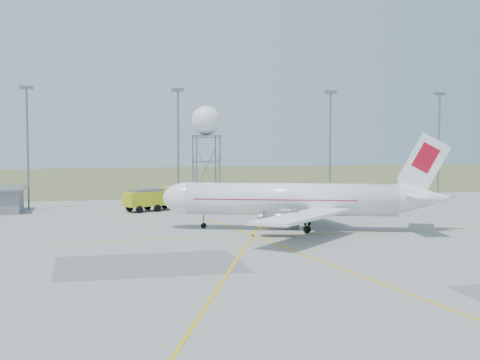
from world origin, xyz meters
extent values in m
plane|color=#969691|center=(0.00, 0.00, 0.00)|extent=(400.00, 400.00, 0.00)
cube|color=brown|center=(0.00, 140.00, 0.01)|extent=(400.00, 120.00, 0.03)
cylinder|color=gray|center=(-35.00, 66.00, 10.00)|extent=(0.36, 0.36, 20.00)
cube|color=gray|center=(-35.00, 66.00, 20.20)|extent=(2.20, 0.50, 0.60)
cylinder|color=gray|center=(-10.00, 66.00, 10.00)|extent=(0.36, 0.36, 20.00)
cube|color=gray|center=(-10.00, 66.00, 20.20)|extent=(2.20, 0.50, 0.60)
cylinder|color=gray|center=(18.00, 66.00, 10.00)|extent=(0.36, 0.36, 20.00)
cube|color=gray|center=(18.00, 66.00, 20.20)|extent=(2.20, 0.50, 0.60)
cylinder|color=gray|center=(40.00, 66.00, 10.00)|extent=(0.36, 0.36, 20.00)
cube|color=gray|center=(40.00, 66.00, 20.20)|extent=(2.20, 0.50, 0.60)
cylinder|color=white|center=(0.50, 34.28, 4.04)|extent=(27.47, 13.10, 4.25)
ellipsoid|color=white|center=(-12.54, 38.82, 4.04)|extent=(7.82, 6.25, 4.25)
cube|color=black|center=(-13.74, 39.24, 4.67)|extent=(2.29, 2.74, 1.04)
cone|color=white|center=(16.54, 28.69, 4.35)|extent=(7.41, 6.11, 4.25)
cube|color=white|center=(16.54, 28.69, 8.81)|extent=(6.53, 2.54, 7.99)
cube|color=#B40C1F|center=(16.74, 28.62, 9.56)|extent=(3.57, 1.54, 4.10)
cube|color=white|center=(17.16, 32.07, 4.88)|extent=(5.13, 6.63, 0.19)
cube|color=white|center=(14.92, 25.66, 4.88)|extent=(5.13, 6.63, 0.19)
cube|color=white|center=(5.15, 42.78, 2.97)|extent=(7.07, 17.47, 0.38)
cube|color=white|center=(-1.14, 24.73, 2.97)|extent=(15.65, 15.59, 0.38)
cylinder|color=slate|center=(1.52, 40.45, 2.02)|extent=(5.02, 3.77, 2.44)
cylinder|color=slate|center=(-2.53, 28.82, 2.02)|extent=(5.02, 3.77, 2.44)
cube|color=#B40C1F|center=(-1.51, 34.98, 4.14)|extent=(21.47, 11.04, 0.13)
cylinder|color=black|center=(-10.53, 38.13, 0.48)|extent=(0.95, 0.95, 0.96)
cube|color=black|center=(2.50, 33.58, 0.48)|extent=(3.10, 6.37, 0.96)
cylinder|color=gray|center=(2.50, 33.58, 0.96)|extent=(0.32, 0.32, 1.91)
cylinder|color=gray|center=(-8.59, 55.25, 6.16)|extent=(0.23, 0.23, 12.32)
cylinder|color=gray|center=(-4.80, 55.25, 6.16)|extent=(0.23, 0.23, 12.32)
cylinder|color=gray|center=(-4.80, 59.04, 6.16)|extent=(0.23, 0.23, 12.32)
cylinder|color=gray|center=(-8.59, 59.04, 6.16)|extent=(0.23, 0.23, 12.32)
cube|color=gray|center=(-6.69, 57.15, 12.32)|extent=(4.39, 4.39, 0.24)
sphere|color=white|center=(-6.69, 57.15, 14.78)|extent=(4.74, 4.74, 4.74)
cube|color=#C0C717|center=(-15.17, 60.00, 2.08)|extent=(9.82, 6.77, 2.29)
cube|color=#C0C717|center=(-12.15, 61.40, 3.02)|extent=(3.49, 3.70, 1.46)
cube|color=black|center=(-11.48, 61.70, 3.13)|extent=(1.23, 2.50, 1.04)
cube|color=gray|center=(-16.12, 59.56, 3.44)|extent=(5.78, 4.45, 0.42)
camera|label=1|loc=(-26.09, -49.33, 12.69)|focal=50.00mm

